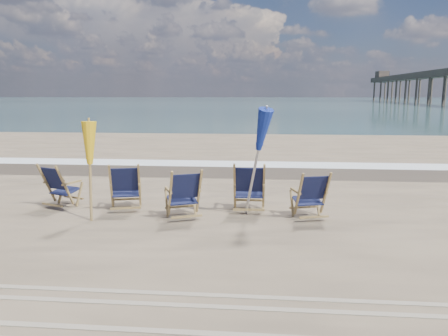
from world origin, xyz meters
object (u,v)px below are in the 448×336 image
Objects in this scene: umbrella_yellow at (89,148)px; umbrella_blue at (255,130)px; beach_chair_3 at (264,188)px; beach_chair_2 at (199,193)px; beach_chair_4 at (326,195)px; beach_chair_0 at (65,187)px; beach_chair_1 at (139,187)px.

umbrella_yellow is 3.33m from umbrella_blue.
beach_chair_3 is 0.47× the size of umbrella_blue.
beach_chair_2 is 0.45× the size of umbrella_blue.
beach_chair_3 is 0.56× the size of umbrella_yellow.
beach_chair_3 reaches higher than beach_chair_2.
beach_chair_0 is at bearing -17.66° from beach_chair_4.
beach_chair_0 is 0.95× the size of beach_chair_1.
beach_chair_1 is (1.66, 0.06, 0.03)m from beach_chair_0.
beach_chair_1 is at bearing -0.63° from beach_chair_3.
beach_chair_4 is 0.51× the size of umbrella_yellow.
beach_chair_3 is (1.31, 0.52, 0.02)m from beach_chair_2.
beach_chair_4 is at bearing 163.07° from beach_chair_3.
beach_chair_3 is 3.68m from umbrella_yellow.
beach_chair_0 is 0.52× the size of umbrella_yellow.
beach_chair_3 is 1.09× the size of beach_chair_4.
beach_chair_0 is at bearing 176.26° from umbrella_blue.
umbrella_yellow is (-2.16, -0.30, 0.94)m from beach_chair_2.
beach_chair_0 is 5.63m from beach_chair_4.
umbrella_blue is at bearing 158.04° from beach_chair_1.
umbrella_yellow is at bearing -15.34° from beach_chair_2.
umbrella_yellow is at bearing 11.82° from beach_chair_3.
beach_chair_4 is at bearing -160.38° from beach_chair_0.
umbrella_blue is (4.17, -0.27, 1.32)m from beach_chair_0.
beach_chair_4 is (2.57, 0.17, -0.02)m from beach_chair_2.
beach_chair_3 is at bearing 178.34° from beach_chair_2.
beach_chair_3 reaches higher than beach_chair_4.
beach_chair_1 reaches higher than beach_chair_0.
umbrella_yellow is at bearing -9.41° from beach_chair_4.
beach_chair_2 is 1.41m from beach_chair_3.
umbrella_yellow reaches higher than beach_chair_4.
beach_chair_1 is 1.05× the size of beach_chair_4.
beach_chair_1 is 3.97m from beach_chair_4.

